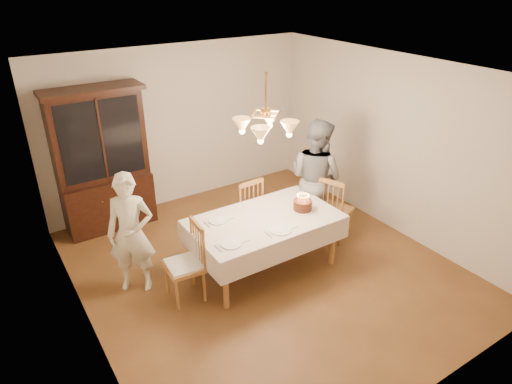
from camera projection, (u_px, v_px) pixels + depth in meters
ground at (264, 267)px, 6.14m from camera, size 5.00×5.00×0.00m
room_shell at (265, 158)px, 5.44m from camera, size 5.00×5.00×5.00m
dining_table at (264, 223)px, 5.84m from camera, size 1.90×1.10×0.76m
china_hutch at (103, 163)px, 6.71m from camera, size 1.38×0.54×2.16m
chair_far_side at (244, 212)px, 6.62m from camera, size 0.46×0.44×1.00m
chair_left_end at (185, 266)px, 5.40m from camera, size 0.45×0.47×1.00m
chair_right_end at (334, 211)px, 6.64m from camera, size 0.55×0.57×1.00m
elderly_woman at (131, 234)px, 5.44m from camera, size 0.67×0.61×1.55m
adult_in_grey at (316, 178)px, 6.63m from camera, size 0.85×0.99×1.76m
birthday_cake at (303, 206)px, 5.96m from camera, size 0.30×0.30×0.23m
place_setting_near_left at (232, 243)px, 5.27m from camera, size 0.41×0.26×0.02m
place_setting_near_right at (281, 230)px, 5.54m from camera, size 0.42×0.27×0.02m
place_setting_far_left at (219, 220)px, 5.75m from camera, size 0.38×0.23×0.02m
chandelier at (265, 127)px, 5.26m from camera, size 0.62×0.62×0.73m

